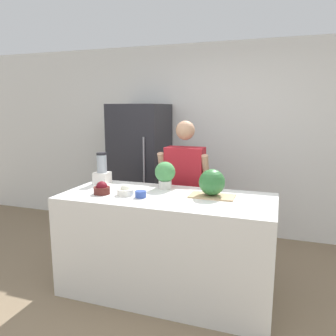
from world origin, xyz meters
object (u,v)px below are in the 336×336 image
bowl_cherries (102,189)px  watermelon (212,182)px  person (185,191)px  bowl_small_blue (141,194)px  bowl_cream (126,191)px  blender (102,171)px  potted_plant (165,174)px  refrigerator (141,170)px

bowl_cherries → watermelon: bearing=13.8°
person → bowl_small_blue: size_ratio=16.01×
watermelon → bowl_small_blue: size_ratio=2.36×
bowl_small_blue → bowl_cream: bearing=169.5°
bowl_cream → blender: bearing=141.8°
watermelon → person: bearing=125.5°
potted_plant → refrigerator: bearing=124.1°
watermelon → bowl_small_blue: (-0.60, -0.24, -0.10)m
watermelon → bowl_small_blue: watermelon is taller
refrigerator → potted_plant: refrigerator is taller
refrigerator → bowl_cream: 1.53m
person → bowl_cream: person is taller
watermelon → bowl_cherries: watermelon is taller
watermelon → potted_plant: 0.52m
bowl_cream → blender: blender is taller
refrigerator → potted_plant: size_ratio=6.64×
watermelon → potted_plant: bearing=163.7°
potted_plant → blender: bearing=179.9°
bowl_cherries → bowl_small_blue: bearing=0.9°
blender → potted_plant: size_ratio=1.22×
bowl_small_blue → potted_plant: 0.41m
watermelon → blender: (-1.21, 0.15, 0.00)m
refrigerator → bowl_cherries: (0.25, -1.48, 0.10)m
person → bowl_small_blue: person is taller
bowl_cherries → blender: size_ratio=0.46×
refrigerator → watermelon: (1.24, -1.24, 0.19)m
person → blender: (-0.79, -0.45, 0.27)m
bowl_small_blue → watermelon: bearing=21.6°
watermelon → potted_plant: potted_plant is taller
person → potted_plant: bearing=-99.7°
blender → refrigerator: bearing=91.7°
bowl_cream → bowl_small_blue: size_ratio=1.54×
bowl_cream → bowl_cherries: bearing=-170.9°
person → bowl_cream: bearing=-113.0°
bowl_cherries → bowl_cream: (0.23, 0.04, -0.01)m
potted_plant → person: bearing=80.3°
person → bowl_cream: (-0.34, -0.80, 0.17)m
watermelon → bowl_cherries: 1.02m
refrigerator → blender: (0.03, -1.10, 0.19)m
refrigerator → watermelon: size_ratio=7.56×
blender → potted_plant: (0.71, -0.00, 0.01)m
refrigerator → potted_plant: bearing=-55.9°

